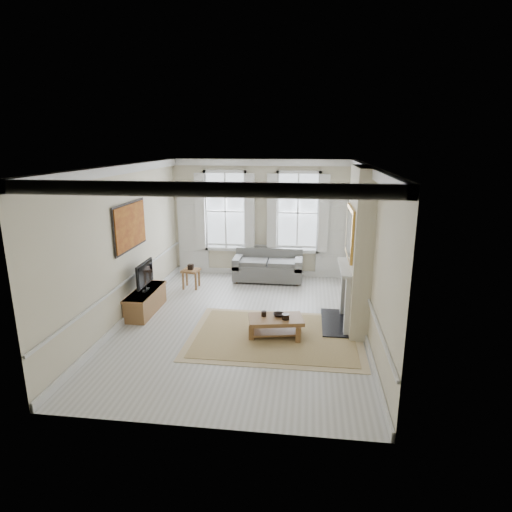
# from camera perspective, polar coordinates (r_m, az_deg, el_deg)

# --- Properties ---
(floor) EXTENTS (7.20, 7.20, 0.00)m
(floor) POSITION_cam_1_polar(r_m,az_deg,el_deg) (9.53, -1.77, -8.90)
(floor) COLOR #B7B5AD
(floor) RESTS_ON ground
(ceiling) EXTENTS (7.20, 7.20, 0.00)m
(ceiling) POSITION_cam_1_polar(r_m,az_deg,el_deg) (8.73, -1.95, 11.97)
(ceiling) COLOR white
(ceiling) RESTS_ON back_wall
(back_wall) EXTENTS (5.20, 0.00, 5.20)m
(back_wall) POSITION_cam_1_polar(r_m,az_deg,el_deg) (12.47, 0.74, 5.02)
(back_wall) COLOR beige
(back_wall) RESTS_ON floor
(left_wall) EXTENTS (0.00, 7.20, 7.20)m
(left_wall) POSITION_cam_1_polar(r_m,az_deg,el_deg) (9.72, -17.18, 1.48)
(left_wall) COLOR beige
(left_wall) RESTS_ON floor
(right_wall) EXTENTS (0.00, 7.20, 7.20)m
(right_wall) POSITION_cam_1_polar(r_m,az_deg,el_deg) (8.96, 14.81, 0.54)
(right_wall) COLOR beige
(right_wall) RESTS_ON floor
(window_left) EXTENTS (1.26, 0.20, 2.20)m
(window_left) POSITION_cam_1_polar(r_m,az_deg,el_deg) (12.55, -4.08, 5.97)
(window_left) COLOR #B2BCC6
(window_left) RESTS_ON back_wall
(window_right) EXTENTS (1.26, 0.20, 2.20)m
(window_right) POSITION_cam_1_polar(r_m,az_deg,el_deg) (12.32, 5.60, 5.77)
(window_right) COLOR #B2BCC6
(window_right) RESTS_ON back_wall
(door_left) EXTENTS (0.90, 0.08, 2.30)m
(door_left) POSITION_cam_1_polar(r_m,az_deg,el_deg) (12.93, -8.37, 2.73)
(door_left) COLOR silver
(door_left) RESTS_ON floor
(door_right) EXTENTS (0.90, 0.08, 2.30)m
(door_right) POSITION_cam_1_polar(r_m,az_deg,el_deg) (12.48, 10.11, 2.22)
(door_right) COLOR silver
(door_right) RESTS_ON floor
(painting) EXTENTS (0.05, 1.66, 1.06)m
(painting) POSITION_cam_1_polar(r_m,az_deg,el_deg) (9.90, -16.42, 3.85)
(painting) COLOR #B46F1F
(painting) RESTS_ON left_wall
(chimney_breast) EXTENTS (0.35, 1.70, 3.38)m
(chimney_breast) POSITION_cam_1_polar(r_m,az_deg,el_deg) (9.13, 13.56, 0.88)
(chimney_breast) COLOR beige
(chimney_breast) RESTS_ON floor
(hearth) EXTENTS (0.55, 1.50, 0.05)m
(hearth) POSITION_cam_1_polar(r_m,az_deg,el_deg) (9.62, 10.41, -8.75)
(hearth) COLOR black
(hearth) RESTS_ON floor
(fireplace) EXTENTS (0.21, 1.45, 1.33)m
(fireplace) POSITION_cam_1_polar(r_m,az_deg,el_deg) (9.38, 11.83, -4.81)
(fireplace) COLOR silver
(fireplace) RESTS_ON floor
(mirror) EXTENTS (0.06, 1.26, 1.06)m
(mirror) POSITION_cam_1_polar(r_m,az_deg,el_deg) (9.03, 12.34, 3.08)
(mirror) COLOR #BE8734
(mirror) RESTS_ON chimney_breast
(sofa) EXTENTS (1.94, 0.94, 0.88)m
(sofa) POSITION_cam_1_polar(r_m,az_deg,el_deg) (12.27, 1.64, -1.55)
(sofa) COLOR slate
(sofa) RESTS_ON floor
(side_table) EXTENTS (0.49, 0.49, 0.52)m
(side_table) POSITION_cam_1_polar(r_m,az_deg,el_deg) (11.72, -8.66, -2.28)
(side_table) COLOR brown
(side_table) RESTS_ON floor
(rug) EXTENTS (3.50, 2.60, 0.02)m
(rug) POSITION_cam_1_polar(r_m,az_deg,el_deg) (8.92, 2.62, -10.57)
(rug) COLOR #A18653
(rug) RESTS_ON floor
(coffee_table) EXTENTS (1.19, 0.83, 0.41)m
(coffee_table) POSITION_cam_1_polar(r_m,az_deg,el_deg) (8.79, 2.65, -8.70)
(coffee_table) COLOR brown
(coffee_table) RESTS_ON rug
(ceramic_pot_a) EXTENTS (0.10, 0.10, 0.10)m
(ceramic_pot_a) POSITION_cam_1_polar(r_m,az_deg,el_deg) (8.80, 1.05, -7.71)
(ceramic_pot_a) COLOR black
(ceramic_pot_a) RESTS_ON coffee_table
(ceramic_pot_b) EXTENTS (0.15, 0.15, 0.11)m
(ceramic_pot_b) POSITION_cam_1_polar(r_m,az_deg,el_deg) (8.68, 3.96, -8.07)
(ceramic_pot_b) COLOR black
(ceramic_pot_b) RESTS_ON coffee_table
(bowl) EXTENTS (0.24, 0.24, 0.06)m
(bowl) POSITION_cam_1_polar(r_m,az_deg,el_deg) (8.84, 3.03, -7.82)
(bowl) COLOR black
(bowl) RESTS_ON coffee_table
(tv_stand) EXTENTS (0.48, 1.49, 0.53)m
(tv_stand) POSITION_cam_1_polar(r_m,az_deg,el_deg) (10.33, -14.49, -5.87)
(tv_stand) COLOR brown
(tv_stand) RESTS_ON floor
(tv) EXTENTS (0.08, 0.90, 0.68)m
(tv) POSITION_cam_1_polar(r_m,az_deg,el_deg) (10.11, -14.61, -2.37)
(tv) COLOR black
(tv) RESTS_ON tv_stand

